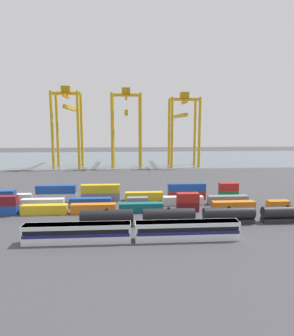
{
  "coord_description": "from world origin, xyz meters",
  "views": [
    {
      "loc": [
        -0.97,
        -78.13,
        23.48
      ],
      "look_at": [
        6.34,
        28.24,
        8.17
      ],
      "focal_mm": 31.12,
      "sensor_mm": 36.0,
      "label": 1
    }
  ],
  "objects_px": {
    "shipping_container_21": "(144,196)",
    "gantry_crane_central": "(126,120)",
    "passenger_train": "(133,231)",
    "shipping_container_16": "(11,198)",
    "shipping_container_3": "(93,208)",
    "shipping_container_11": "(43,203)",
    "freight_tank_row": "(229,215)",
    "gantry_crane_west": "(68,118)",
    "shipping_container_2": "(45,209)",
    "gantry_crane_east": "(183,122)"
  },
  "relations": [
    {
      "from": "shipping_container_21",
      "to": "gantry_crane_central",
      "type": "bearing_deg",
      "value": 93.86
    },
    {
      "from": "passenger_train",
      "to": "shipping_container_16",
      "type": "relative_size",
      "value": 3.66
    },
    {
      "from": "shipping_container_21",
      "to": "gantry_crane_central",
      "type": "height_order",
      "value": "gantry_crane_central"
    },
    {
      "from": "shipping_container_3",
      "to": "shipping_container_11",
      "type": "height_order",
      "value": "same"
    },
    {
      "from": "freight_tank_row",
      "to": "gantry_crane_west",
      "type": "bearing_deg",
      "value": 118.78
    },
    {
      "from": "gantry_crane_west",
      "to": "shipping_container_16",
      "type": "bearing_deg",
      "value": -91.56
    },
    {
      "from": "shipping_container_2",
      "to": "shipping_container_3",
      "type": "height_order",
      "value": "same"
    },
    {
      "from": "passenger_train",
      "to": "gantry_crane_east",
      "type": "relative_size",
      "value": 1.03
    },
    {
      "from": "freight_tank_row",
      "to": "shipping_container_2",
      "type": "relative_size",
      "value": 5.9
    },
    {
      "from": "freight_tank_row",
      "to": "gantry_crane_east",
      "type": "distance_m",
      "value": 110.14
    },
    {
      "from": "gantry_crane_central",
      "to": "passenger_train",
      "type": "bearing_deg",
      "value": -89.35
    },
    {
      "from": "gantry_crane_east",
      "to": "freight_tank_row",
      "type": "bearing_deg",
      "value": -94.73
    },
    {
      "from": "shipping_container_11",
      "to": "shipping_container_16",
      "type": "bearing_deg",
      "value": 149.95
    },
    {
      "from": "gantry_crane_east",
      "to": "shipping_container_16",
      "type": "bearing_deg",
      "value": -129.99
    },
    {
      "from": "shipping_container_2",
      "to": "gantry_crane_west",
      "type": "relative_size",
      "value": 0.26
    },
    {
      "from": "shipping_container_2",
      "to": "gantry_crane_east",
      "type": "relative_size",
      "value": 0.28
    },
    {
      "from": "passenger_train",
      "to": "gantry_crane_west",
      "type": "xyz_separation_m",
      "value": [
        -35.01,
        116.01,
        26.04
      ]
    },
    {
      "from": "shipping_container_16",
      "to": "shipping_container_21",
      "type": "relative_size",
      "value": 1.0
    },
    {
      "from": "passenger_train",
      "to": "shipping_container_16",
      "type": "height_order",
      "value": "passenger_train"
    },
    {
      "from": "shipping_container_2",
      "to": "shipping_container_16",
      "type": "relative_size",
      "value": 1.0
    },
    {
      "from": "shipping_container_16",
      "to": "gantry_crane_central",
      "type": "height_order",
      "value": "gantry_crane_central"
    },
    {
      "from": "shipping_container_11",
      "to": "gantry_crane_central",
      "type": "xyz_separation_m",
      "value": [
        24.37,
        89.27,
        26.04
      ]
    },
    {
      "from": "shipping_container_2",
      "to": "shipping_container_3",
      "type": "distance_m",
      "value": 13.01
    },
    {
      "from": "shipping_container_11",
      "to": "gantry_crane_central",
      "type": "height_order",
      "value": "gantry_crane_central"
    },
    {
      "from": "passenger_train",
      "to": "shipping_container_11",
      "type": "bearing_deg",
      "value": 133.71
    },
    {
      "from": "shipping_container_3",
      "to": "gantry_crane_west",
      "type": "xyz_separation_m",
      "value": [
        -24.61,
        95.83,
        26.88
      ]
    },
    {
      "from": "shipping_container_16",
      "to": "passenger_train",
      "type": "bearing_deg",
      "value": -42.02
    },
    {
      "from": "shipping_container_11",
      "to": "shipping_container_21",
      "type": "bearing_deg",
      "value": 12.59
    },
    {
      "from": "freight_tank_row",
      "to": "shipping_container_21",
      "type": "bearing_deg",
      "value": 128.64
    },
    {
      "from": "shipping_container_11",
      "to": "gantry_crane_west",
      "type": "height_order",
      "value": "gantry_crane_west"
    },
    {
      "from": "gantry_crane_central",
      "to": "gantry_crane_east",
      "type": "distance_m",
      "value": 33.71
    },
    {
      "from": "shipping_container_3",
      "to": "shipping_container_16",
      "type": "bearing_deg",
      "value": 153.52
    },
    {
      "from": "shipping_container_11",
      "to": "gantry_crane_west",
      "type": "bearing_deg",
      "value": 95.97
    },
    {
      "from": "passenger_train",
      "to": "shipping_container_21",
      "type": "relative_size",
      "value": 3.66
    },
    {
      "from": "passenger_train",
      "to": "gantry_crane_east",
      "type": "distance_m",
      "value": 123.35
    },
    {
      "from": "gantry_crane_west",
      "to": "gantry_crane_east",
      "type": "xyz_separation_m",
      "value": [
        67.38,
        0.56,
        -2.0
      ]
    },
    {
      "from": "passenger_train",
      "to": "gantry_crane_west",
      "type": "bearing_deg",
      "value": 106.79
    },
    {
      "from": "shipping_container_11",
      "to": "gantry_crane_east",
      "type": "bearing_deg",
      "value": 57.08
    },
    {
      "from": "shipping_container_3",
      "to": "freight_tank_row",
      "type": "bearing_deg",
      "value": -17.53
    },
    {
      "from": "freight_tank_row",
      "to": "shipping_container_21",
      "type": "distance_m",
      "value": 30.85
    },
    {
      "from": "shipping_container_11",
      "to": "passenger_train",
      "type": "bearing_deg",
      "value": -46.29
    },
    {
      "from": "shipping_container_3",
      "to": "gantry_crane_central",
      "type": "relative_size",
      "value": 0.27
    },
    {
      "from": "shipping_container_16",
      "to": "gantry_crane_central",
      "type": "distance_m",
      "value": 93.75
    },
    {
      "from": "shipping_container_2",
      "to": "gantry_crane_central",
      "type": "relative_size",
      "value": 0.27
    },
    {
      "from": "shipping_container_21",
      "to": "gantry_crane_west",
      "type": "distance_m",
      "value": 95.19
    },
    {
      "from": "gantry_crane_central",
      "to": "freight_tank_row",
      "type": "bearing_deg",
      "value": -76.9
    },
    {
      "from": "shipping_container_2",
      "to": "gantry_crane_central",
      "type": "xyz_separation_m",
      "value": [
        22.09,
        95.95,
        26.04
      ]
    },
    {
      "from": "shipping_container_2",
      "to": "freight_tank_row",
      "type": "bearing_deg",
      "value": -12.86
    },
    {
      "from": "shipping_container_2",
      "to": "passenger_train",
      "type": "bearing_deg",
      "value": -40.77
    },
    {
      "from": "passenger_train",
      "to": "freight_tank_row",
      "type": "bearing_deg",
      "value": 21.95
    }
  ]
}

